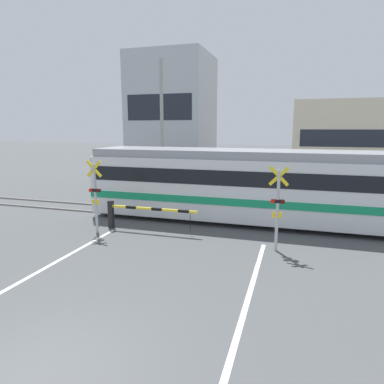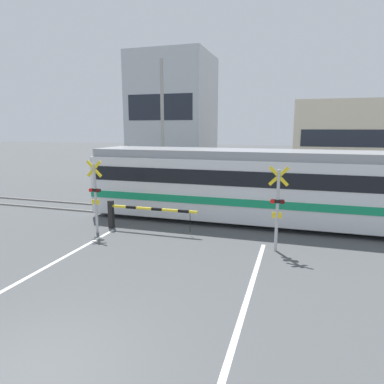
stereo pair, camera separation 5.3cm
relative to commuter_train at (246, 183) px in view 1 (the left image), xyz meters
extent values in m
plane|color=#4C4F51|center=(-1.96, -11.22, -1.75)|extent=(160.00, 160.00, 0.00)
cube|color=gray|center=(-1.96, -0.72, -1.71)|extent=(50.00, 0.10, 0.08)
cube|color=gray|center=(-1.96, 0.72, -1.71)|extent=(50.00, 0.10, 0.08)
cube|color=white|center=(1.16, -9.17, -1.74)|extent=(0.14, 12.10, 0.01)
cube|color=silver|center=(0.00, 0.00, -0.18)|extent=(14.27, 2.99, 2.67)
cube|color=gray|center=(0.00, 0.00, 1.34)|extent=(14.12, 2.63, 0.36)
cube|color=#148C59|center=(0.00, 0.00, -0.58)|extent=(14.28, 3.05, 0.32)
cube|color=black|center=(0.00, 0.00, 0.42)|extent=(13.69, 3.04, 0.64)
cube|color=black|center=(-7.14, 0.00, 0.42)|extent=(0.03, 2.10, 0.80)
cylinder|color=black|center=(-4.42, -0.72, -1.37)|extent=(0.76, 0.12, 0.76)
cylinder|color=black|center=(-4.42, 0.72, -1.37)|extent=(0.76, 0.12, 0.76)
cylinder|color=black|center=(4.42, -0.72, -1.37)|extent=(0.76, 0.12, 0.76)
cylinder|color=black|center=(4.42, 0.72, -1.37)|extent=(0.76, 0.12, 0.76)
cube|color=black|center=(-5.33, -2.82, -1.15)|extent=(0.20, 0.20, 1.19)
cube|color=yellow|center=(-3.40, -2.82, -0.78)|extent=(3.86, 0.09, 0.09)
cube|color=black|center=(-4.36, -2.82, -0.78)|extent=(0.46, 0.10, 0.10)
cube|color=black|center=(-3.20, -2.82, -0.78)|extent=(0.46, 0.10, 0.10)
cube|color=black|center=(-2.05, -2.82, -0.78)|extent=(0.46, 0.10, 0.10)
cylinder|color=black|center=(-1.78, -2.82, -1.21)|extent=(0.02, 0.02, 0.77)
cube|color=black|center=(1.41, 3.02, -1.15)|extent=(0.20, 0.20, 1.19)
cube|color=yellow|center=(-0.52, 3.02, -0.78)|extent=(3.86, 0.09, 0.09)
cube|color=black|center=(0.45, 3.02, -0.78)|extent=(0.46, 0.10, 0.10)
cube|color=black|center=(-0.71, 3.02, -0.78)|extent=(0.46, 0.10, 0.10)
cube|color=black|center=(-1.87, 3.02, -0.78)|extent=(0.46, 0.10, 0.10)
cylinder|color=black|center=(-2.14, 3.02, -1.21)|extent=(0.02, 0.02, 0.77)
cylinder|color=#B2B2B7|center=(-5.53, -3.61, -0.31)|extent=(0.11, 0.11, 2.87)
cube|color=yellow|center=(-5.53, -3.61, 0.89)|extent=(0.68, 0.04, 0.68)
cube|color=yellow|center=(-5.53, -3.61, 0.89)|extent=(0.68, 0.04, 0.68)
cube|color=black|center=(-5.53, -3.61, 0.03)|extent=(0.44, 0.12, 0.12)
cylinder|color=red|center=(-5.70, -3.69, 0.03)|extent=(0.15, 0.03, 0.15)
cylinder|color=#4C0C0C|center=(-5.36, -3.69, 0.03)|extent=(0.15, 0.03, 0.15)
cube|color=yellow|center=(-5.53, -3.63, -0.46)|extent=(0.32, 0.03, 0.20)
cylinder|color=#B2B2B7|center=(1.61, -3.61, -0.31)|extent=(0.11, 0.11, 2.87)
cube|color=yellow|center=(1.61, -3.61, 0.89)|extent=(0.68, 0.04, 0.68)
cube|color=yellow|center=(1.61, -3.61, 0.89)|extent=(0.68, 0.04, 0.68)
cube|color=black|center=(1.61, -3.61, 0.03)|extent=(0.44, 0.12, 0.12)
cylinder|color=red|center=(1.44, -3.69, 0.03)|extent=(0.15, 0.03, 0.15)
cylinder|color=#4C0C0C|center=(1.78, -3.69, 0.03)|extent=(0.15, 0.03, 0.15)
cube|color=yellow|center=(1.61, -3.63, -0.46)|extent=(0.32, 0.03, 0.20)
cylinder|color=brown|center=(-0.98, 6.75, -1.36)|extent=(0.13, 0.13, 0.77)
cylinder|color=brown|center=(-0.84, 6.75, -1.36)|extent=(0.13, 0.13, 0.77)
cube|color=navy|center=(-0.91, 6.75, -0.68)|extent=(0.38, 0.22, 0.61)
sphere|color=#997056|center=(-0.91, 6.75, -0.27)|extent=(0.21, 0.21, 0.21)
cube|color=#B2B7BC|center=(-9.12, 15.37, 3.63)|extent=(6.89, 6.76, 10.75)
cube|color=#1E232D|center=(-9.12, 11.98, 4.16)|extent=(5.78, 0.03, 2.15)
cube|color=beige|center=(5.21, 15.37, 1.41)|extent=(6.90, 6.76, 6.30)
cube|color=#1E232D|center=(5.21, 11.98, 1.72)|extent=(5.80, 0.03, 1.26)
cylinder|color=gray|center=(-6.28, 5.52, 2.49)|extent=(0.22, 0.22, 8.47)
camera|label=1|loc=(2.14, -15.38, 2.52)|focal=32.00mm
camera|label=2|loc=(2.19, -15.37, 2.52)|focal=32.00mm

